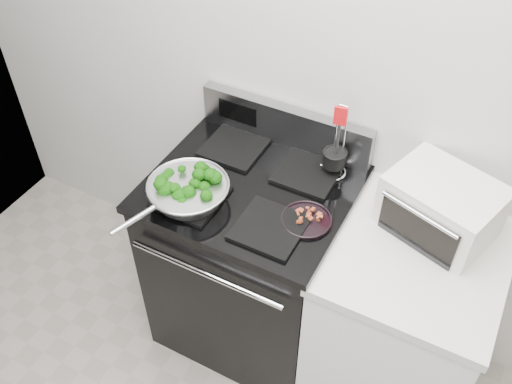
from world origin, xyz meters
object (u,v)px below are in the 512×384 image
Objects in this scene: skillet at (188,191)px; bacon_plate at (306,218)px; toaster_oven at (441,206)px; gas_range at (252,259)px; utensil_holder at (334,162)px.

bacon_plate is at bearing 31.79° from skillet.
gas_range is at bearing -150.28° from toaster_oven.
gas_range reaches higher than bacon_plate.
utensil_holder reaches higher than skillet.
bacon_plate is 0.29m from utensil_holder.
skillet is at bearing -132.57° from gas_range.
skillet reaches higher than bacon_plate.
utensil_holder reaches higher than bacon_plate.
toaster_oven reaches higher than skillet.
utensil_holder is at bearing -170.95° from toaster_oven.
toaster_oven reaches higher than bacon_plate.
utensil_holder is (0.43, 0.40, 0.01)m from skillet.
gas_range is at bearing 65.21° from skillet.
gas_range is at bearing -148.87° from utensil_holder.
utensil_holder reaches higher than toaster_oven.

